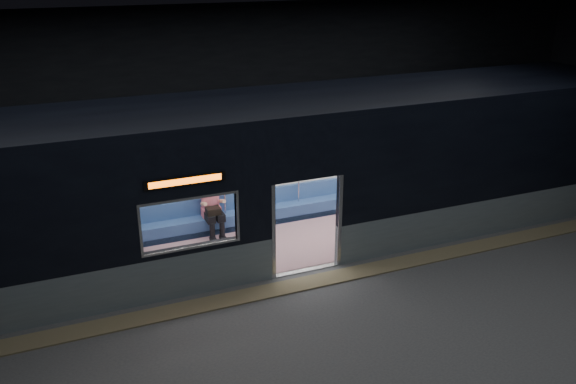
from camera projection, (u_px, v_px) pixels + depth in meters
station_floor at (328, 295)px, 11.89m from camera, size 24.00×14.00×0.01m
station_envelope at (333, 111)px, 10.55m from camera, size 24.00×14.00×5.00m
tactile_strip at (316, 281)px, 12.35m from camera, size 22.80×0.50×0.03m
metro_car at (279, 166)px, 13.40m from camera, size 18.00×3.04×3.35m
passenger at (211, 201)px, 14.16m from camera, size 0.45×0.77×1.48m
handbag at (213, 211)px, 13.98m from camera, size 0.34×0.30×0.16m
transit_map at (297, 159)px, 15.02m from camera, size 1.03×0.03×0.67m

